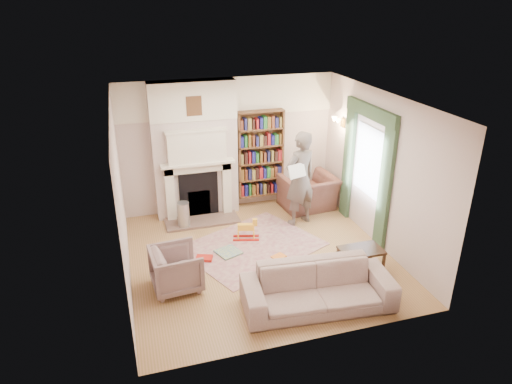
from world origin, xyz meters
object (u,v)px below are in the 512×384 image
object	(u,v)px
armchair_reading	(308,192)
man_reading	(300,179)
armchair_left	(176,269)
sofa	(318,288)
paraffin_heater	(184,215)
coffee_table	(360,261)
rocking_horse	(246,229)
bookcase	(260,154)

from	to	relation	value
armchair_reading	man_reading	xyz separation A→B (m)	(-0.45, -0.60, 0.60)
armchair_left	man_reading	size ratio (longest dim) A/B	0.39
sofa	paraffin_heater	xyz separation A→B (m)	(-1.55, 3.06, -0.05)
armchair_reading	sofa	xyz separation A→B (m)	(-1.18, -3.22, -0.04)
man_reading	coffee_table	distance (m)	2.15
sofa	coffee_table	world-z (taller)	sofa
armchair_reading	rocking_horse	xyz separation A→B (m)	(-1.66, -0.97, -0.15)
sofa	paraffin_heater	size ratio (longest dim) A/B	4.05
armchair_left	coffee_table	world-z (taller)	armchair_left
armchair_reading	coffee_table	size ratio (longest dim) A/B	1.60
rocking_horse	armchair_left	bearing A→B (deg)	-125.93
bookcase	sofa	xyz separation A→B (m)	(-0.24, -3.71, -0.85)
coffee_table	rocking_horse	size ratio (longest dim) A/B	1.41
armchair_reading	sofa	world-z (taller)	armchair_reading
bookcase	rocking_horse	distance (m)	1.89
armchair_left	man_reading	world-z (taller)	man_reading
bookcase	armchair_reading	distance (m)	1.33
armchair_left	coffee_table	bearing A→B (deg)	-103.52
armchair_left	sofa	world-z (taller)	armchair_left
armchair_reading	man_reading	distance (m)	0.96
coffee_table	paraffin_heater	distance (m)	3.56
rocking_horse	man_reading	bearing A→B (deg)	32.08
bookcase	paraffin_heater	xyz separation A→B (m)	(-1.79, -0.65, -0.90)
man_reading	paraffin_heater	xyz separation A→B (m)	(-2.28, 0.44, -0.69)
armchair_left	paraffin_heater	size ratio (longest dim) A/B	1.38
armchair_left	rocking_horse	world-z (taller)	armchair_left
bookcase	armchair_left	xyz separation A→B (m)	(-2.19, -2.64, -0.83)
armchair_left	armchair_reading	bearing A→B (deg)	-60.48
bookcase	paraffin_heater	world-z (taller)	bookcase
man_reading	armchair_reading	bearing A→B (deg)	-145.56
man_reading	armchair_left	bearing A→B (deg)	11.44
armchair_reading	man_reading	size ratio (longest dim) A/B	0.58
paraffin_heater	coffee_table	bearing A→B (deg)	-43.21
armchair_left	man_reading	bearing A→B (deg)	-64.92
coffee_table	rocking_horse	bearing A→B (deg)	133.31
coffee_table	paraffin_heater	size ratio (longest dim) A/B	1.27
armchair_left	paraffin_heater	world-z (taller)	armchair_left
man_reading	coffee_table	world-z (taller)	man_reading
armchair_left	man_reading	xyz separation A→B (m)	(2.67, 1.55, 0.62)
bookcase	sofa	world-z (taller)	bookcase
armchair_left	paraffin_heater	xyz separation A→B (m)	(0.40, 1.99, -0.07)
sofa	paraffin_heater	distance (m)	3.43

